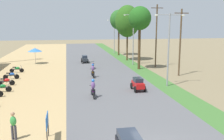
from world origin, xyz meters
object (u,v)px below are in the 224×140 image
object	(u,v)px
parked_motorbike_seventh	(17,69)
streetlamp_far	(114,34)
vendor_umbrella	(35,50)
streetlamp_near	(169,45)
car_sedan_charcoal	(85,59)
median_tree_nearest	(140,19)
utility_pole_near	(156,35)
motorbike_foreground_rider	(93,89)
car_hatchback_red	(138,84)
parked_motorbike_fourth	(2,87)
utility_pole_far	(180,41)
motorbike_ahead_third	(93,65)
pedestrian_on_shoulder	(13,124)
streetlamp_mid	(133,36)
parked_motorbike_fifth	(6,81)
motorbike_ahead_second	(93,71)
parked_motorbike_sixth	(11,75)
street_signboard	(47,122)
median_tree_third	(119,20)
median_tree_second	(127,21)

from	to	relation	value
parked_motorbike_seventh	streetlamp_far	bearing A→B (deg)	49.41
vendor_umbrella	streetlamp_near	size ratio (longest dim) A/B	0.34
parked_motorbike_seventh	car_sedan_charcoal	xyz separation A→B (m)	(9.37, 6.87, 0.19)
vendor_umbrella	median_tree_nearest	xyz separation A→B (m)	(14.97, -7.38, 4.72)
streetlamp_near	utility_pole_near	bearing A→B (deg)	76.12
median_tree_nearest	utility_pole_near	world-z (taller)	utility_pole_near
parked_motorbike_seventh	motorbike_foreground_rider	xyz separation A→B (m)	(8.70, -13.07, 0.30)
utility_pole_near	car_hatchback_red	distance (m)	14.71
parked_motorbike_fourth	utility_pole_far	world-z (taller)	utility_pole_far
parked_motorbike_seventh	motorbike_ahead_third	world-z (taller)	motorbike_ahead_third
pedestrian_on_shoulder	car_hatchback_red	distance (m)	13.15
streetlamp_near	streetlamp_mid	bearing A→B (deg)	90.00
parked_motorbike_fifth	motorbike_ahead_second	bearing A→B (deg)	14.94
car_hatchback_red	motorbike_ahead_second	size ratio (longest dim) A/B	1.11
parked_motorbike_sixth	parked_motorbike_fourth	bearing A→B (deg)	-86.94
pedestrian_on_shoulder	median_tree_nearest	distance (m)	24.72
streetlamp_far	utility_pole_near	distance (m)	18.53
vendor_umbrella	pedestrian_on_shoulder	world-z (taller)	vendor_umbrella
pedestrian_on_shoulder	utility_pole_far	world-z (taller)	utility_pole_far
streetlamp_far	motorbike_ahead_third	size ratio (longest dim) A/B	4.01
car_sedan_charcoal	median_tree_nearest	bearing A→B (deg)	-44.95
parked_motorbike_seventh	street_signboard	xyz separation A→B (m)	(5.37, -20.81, 0.55)
median_tree_third	streetlamp_mid	size ratio (longest dim) A/B	1.16
parked_motorbike_fourth	median_tree_third	size ratio (longest dim) A/B	0.20
streetlamp_near	motorbike_foreground_rider	xyz separation A→B (m)	(-7.98, -2.78, -3.49)
median_tree_second	streetlamp_mid	distance (m)	5.26
street_signboard	utility_pole_far	size ratio (longest dim) A/B	0.18
car_hatchback_red	motorbike_foreground_rider	world-z (taller)	motorbike_foreground_rider
streetlamp_far	motorbike_ahead_third	bearing A→B (deg)	-109.68
parked_motorbike_fourth	parked_motorbike_seventh	bearing A→B (deg)	92.46
street_signboard	pedestrian_on_shoulder	bearing A→B (deg)	167.86
pedestrian_on_shoulder	car_sedan_charcoal	xyz separation A→B (m)	(5.85, 27.28, -0.22)
car_hatchback_red	median_tree_third	bearing A→B (deg)	82.29
motorbike_foreground_rider	motorbike_ahead_third	world-z (taller)	motorbike_foreground_rider
motorbike_foreground_rider	motorbike_ahead_third	bearing A→B (deg)	84.12
parked_motorbike_fifth	vendor_umbrella	bearing A→B (deg)	84.63
streetlamp_mid	streetlamp_far	xyz separation A→B (m)	(0.00, 15.88, -0.30)
vendor_umbrella	streetlamp_far	bearing A→B (deg)	39.28
pedestrian_on_shoulder	median_tree_third	bearing A→B (deg)	69.64
car_sedan_charcoal	motorbike_ahead_second	size ratio (longest dim) A/B	1.26
parked_motorbike_fifth	streetlamp_far	distance (m)	31.56
utility_pole_near	parked_motorbike_sixth	bearing A→B (deg)	-164.94
parked_motorbike_seventh	vendor_umbrella	world-z (taller)	vendor_umbrella
motorbike_ahead_second	median_tree_nearest	bearing A→B (deg)	32.40
streetlamp_near	car_hatchback_red	size ratio (longest dim) A/B	3.69
utility_pole_far	vendor_umbrella	bearing A→B (deg)	146.29
motorbike_foreground_rider	motorbike_ahead_second	xyz separation A→B (m)	(0.83, 8.34, 0.00)
median_tree_third	vendor_umbrella	bearing A→B (deg)	-151.07
utility_pole_near	median_tree_second	bearing A→B (deg)	110.09
street_signboard	motorbike_ahead_second	distance (m)	16.61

